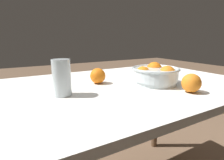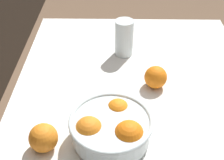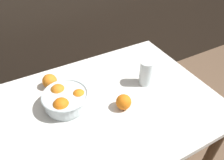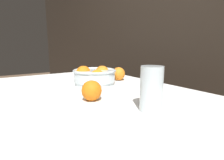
# 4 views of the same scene
# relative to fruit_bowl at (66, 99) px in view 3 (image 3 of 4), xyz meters

# --- Properties ---
(dining_table) EXTENTS (1.23, 0.82, 0.74)m
(dining_table) POSITION_rel_fruit_bowl_xyz_m (0.11, -0.08, -0.13)
(dining_table) COLOR white
(dining_table) RESTS_ON ground_plane
(fruit_bowl) EXTENTS (0.23, 0.23, 0.10)m
(fruit_bowl) POSITION_rel_fruit_bowl_xyz_m (0.00, 0.00, 0.00)
(fruit_bowl) COLOR silver
(fruit_bowl) RESTS_ON dining_table
(juice_glass) EXTENTS (0.07, 0.07, 0.14)m
(juice_glass) POSITION_rel_fruit_bowl_xyz_m (0.44, -0.04, 0.02)
(juice_glass) COLOR #F4A314
(juice_glass) RESTS_ON dining_table
(orange_loose_near_bowl) EXTENTS (0.08, 0.08, 0.08)m
(orange_loose_near_bowl) POSITION_rel_fruit_bowl_xyz_m (-0.03, 0.18, -0.01)
(orange_loose_near_bowl) COLOR orange
(orange_loose_near_bowl) RESTS_ON dining_table
(orange_loose_front) EXTENTS (0.08, 0.08, 0.08)m
(orange_loose_front) POSITION_rel_fruit_bowl_xyz_m (0.24, -0.14, -0.01)
(orange_loose_front) COLOR orange
(orange_loose_front) RESTS_ON dining_table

